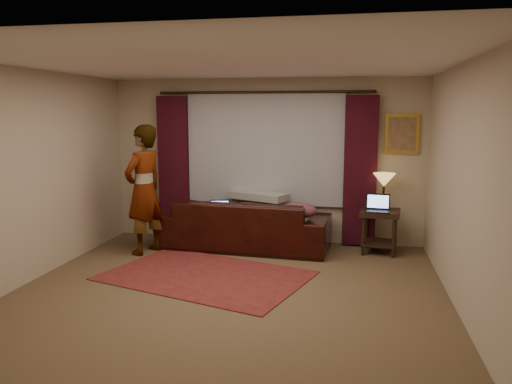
# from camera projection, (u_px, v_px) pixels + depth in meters

# --- Properties ---
(floor) EXTENTS (5.00, 5.00, 0.01)m
(floor) POSITION_uv_depth(u_px,v_px,m) (228.00, 293.00, 5.79)
(floor) COLOR brown
(floor) RESTS_ON ground
(ceiling) EXTENTS (5.00, 5.00, 0.02)m
(ceiling) POSITION_uv_depth(u_px,v_px,m) (226.00, 63.00, 5.38)
(ceiling) COLOR silver
(ceiling) RESTS_ON ground
(wall_back) EXTENTS (5.00, 0.02, 2.60)m
(wall_back) POSITION_uv_depth(u_px,v_px,m) (265.00, 161.00, 8.01)
(wall_back) COLOR #BCAB91
(wall_back) RESTS_ON ground
(wall_front) EXTENTS (5.00, 0.02, 2.60)m
(wall_front) POSITION_uv_depth(u_px,v_px,m) (131.00, 236.00, 3.16)
(wall_front) COLOR #BCAB91
(wall_front) RESTS_ON ground
(wall_left) EXTENTS (0.02, 5.00, 2.60)m
(wall_left) POSITION_uv_depth(u_px,v_px,m) (27.00, 177.00, 6.05)
(wall_left) COLOR #BCAB91
(wall_left) RESTS_ON ground
(wall_right) EXTENTS (0.02, 5.00, 2.60)m
(wall_right) POSITION_uv_depth(u_px,v_px,m) (463.00, 188.00, 5.12)
(wall_right) COLOR #BCAB91
(wall_right) RESTS_ON ground
(sheer_curtain) EXTENTS (2.50, 0.05, 1.80)m
(sheer_curtain) POSITION_uv_depth(u_px,v_px,m) (264.00, 149.00, 7.92)
(sheer_curtain) COLOR #A2A2AA
(sheer_curtain) RESTS_ON wall_back
(drape_left) EXTENTS (0.50, 0.14, 2.30)m
(drape_left) POSITION_uv_depth(u_px,v_px,m) (174.00, 167.00, 8.20)
(drape_left) COLOR #340A14
(drape_left) RESTS_ON floor
(drape_right) EXTENTS (0.50, 0.14, 2.30)m
(drape_right) POSITION_uv_depth(u_px,v_px,m) (360.00, 171.00, 7.64)
(drape_right) COLOR #340A14
(drape_right) RESTS_ON floor
(curtain_rod) EXTENTS (0.04, 0.04, 3.40)m
(curtain_rod) POSITION_uv_depth(u_px,v_px,m) (264.00, 92.00, 7.73)
(curtain_rod) COLOR black
(curtain_rod) RESTS_ON wall_back
(picture_frame) EXTENTS (0.50, 0.04, 0.60)m
(picture_frame) POSITION_uv_depth(u_px,v_px,m) (402.00, 134.00, 7.52)
(picture_frame) COLOR gold
(picture_frame) RESTS_ON wall_back
(sofa) EXTENTS (2.64, 1.27, 1.04)m
(sofa) POSITION_uv_depth(u_px,v_px,m) (245.00, 214.00, 7.65)
(sofa) COLOR black
(sofa) RESTS_ON floor
(throw_blanket) EXTENTS (1.02, 0.72, 0.11)m
(throw_blanket) POSITION_uv_depth(u_px,v_px,m) (258.00, 178.00, 7.83)
(throw_blanket) COLOR #9C9C96
(throw_blanket) RESTS_ON sofa
(clothing_pile) EXTENTS (0.59, 0.48, 0.23)m
(clothing_pile) POSITION_uv_depth(u_px,v_px,m) (298.00, 211.00, 7.32)
(clothing_pile) COLOR brown
(clothing_pile) RESTS_ON sofa
(laptop_sofa) EXTENTS (0.37, 0.39, 0.22)m
(laptop_sofa) POSITION_uv_depth(u_px,v_px,m) (219.00, 209.00, 7.51)
(laptop_sofa) COLOR black
(laptop_sofa) RESTS_ON sofa
(area_rug) EXTENTS (2.87, 2.32, 0.01)m
(area_rug) POSITION_uv_depth(u_px,v_px,m) (206.00, 275.00, 6.38)
(area_rug) COLOR maroon
(area_rug) RESTS_ON floor
(end_table) EXTENTS (0.62, 0.62, 0.64)m
(end_table) POSITION_uv_depth(u_px,v_px,m) (379.00, 231.00, 7.40)
(end_table) COLOR black
(end_table) RESTS_ON floor
(tiffany_lamp) EXTENTS (0.44, 0.44, 0.53)m
(tiffany_lamp) POSITION_uv_depth(u_px,v_px,m) (384.00, 191.00, 7.45)
(tiffany_lamp) COLOR olive
(tiffany_lamp) RESTS_ON end_table
(laptop_table) EXTENTS (0.37, 0.40, 0.25)m
(laptop_table) POSITION_uv_depth(u_px,v_px,m) (378.00, 203.00, 7.20)
(laptop_table) COLOR black
(laptop_table) RESTS_ON end_table
(person) EXTENTS (0.72, 0.72, 1.90)m
(person) POSITION_uv_depth(u_px,v_px,m) (144.00, 190.00, 7.30)
(person) COLOR #9C9C96
(person) RESTS_ON floor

